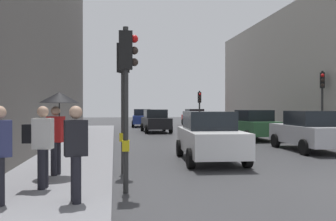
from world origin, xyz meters
TOP-DOWN VIEW (x-y plane):
  - sidewalk_kerb at (-7.14, 6.00)m, footprint 2.79×40.00m
  - traffic_light_near_right at (-5.42, 2.36)m, footprint 0.45×0.34m
  - traffic_light_far_median at (0.99, 18.64)m, footprint 0.26×0.44m
  - traffic_light_near_left at (-5.42, 0.18)m, footprint 0.43×0.25m
  - traffic_light_mid_street at (5.43, 9.33)m, footprint 0.36×0.44m
  - car_blue_van at (-2.95, 26.36)m, footprint 2.25×4.32m
  - car_dark_suv at (-2.52, 18.63)m, footprint 2.14×4.26m
  - car_green_estate at (2.45, 11.69)m, footprint 2.15×4.27m
  - car_silver_hatchback at (2.75, 6.26)m, footprint 2.18×4.28m
  - car_red_sedan at (2.82, 28.17)m, footprint 2.11×4.25m
  - car_white_compact at (-2.36, 4.21)m, footprint 2.24×4.31m
  - pedestrian_with_umbrella at (-7.12, 1.64)m, footprint 1.00×1.00m
  - pedestrian_with_black_backpack at (-7.26, 0.21)m, footprint 0.63×0.37m
  - pedestrian_in_dark_coat at (-6.39, -1.01)m, footprint 0.45×0.35m

SIDE VIEW (x-z plane):
  - sidewalk_kerb at x=-7.14m, z-range 0.00..0.16m
  - car_blue_van at x=-2.95m, z-range 0.00..1.76m
  - car_dark_suv at x=-2.52m, z-range 0.00..1.76m
  - car_green_estate at x=2.45m, z-range 0.00..1.76m
  - car_silver_hatchback at x=2.75m, z-range 0.00..1.76m
  - car_red_sedan at x=2.82m, z-range 0.00..1.76m
  - car_white_compact at x=-2.36m, z-range 0.00..1.76m
  - pedestrian_in_dark_coat at x=-6.39m, z-range 0.25..2.02m
  - pedestrian_with_black_backpack at x=-7.26m, z-range 0.28..2.05m
  - pedestrian_with_umbrella at x=-7.12m, z-range 0.77..2.91m
  - traffic_light_far_median at x=0.99m, z-range 0.61..3.85m
  - traffic_light_near_left at x=-5.42m, z-range 0.70..4.39m
  - traffic_light_near_right at x=-5.42m, z-range 0.73..4.57m
  - traffic_light_mid_street at x=5.43m, z-range 0.74..4.64m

